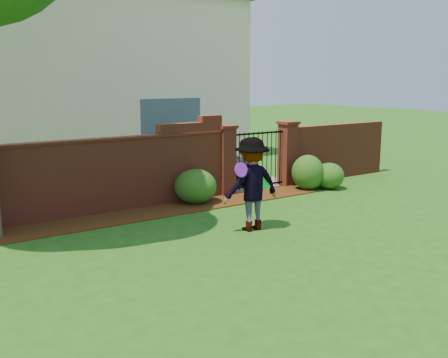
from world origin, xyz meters
TOP-DOWN VIEW (x-y plane):
  - ground at (0.00, 0.00)m, footprint 80.00×80.00m
  - mulch_bed at (-0.95, 3.34)m, footprint 11.10×1.08m
  - brick_wall at (-2.01, 4.00)m, footprint 8.70×0.31m
  - brick_wall_return at (6.60, 4.00)m, footprint 4.00×0.25m
  - pillar_left at (2.40, 4.00)m, footprint 0.50×0.50m
  - pillar_right at (4.60, 4.00)m, footprint 0.50×0.50m
  - iron_gate at (3.50, 4.00)m, footprint 1.78×0.03m
  - driveway at (3.50, 8.00)m, footprint 3.20×8.00m
  - house at (1.00, 12.00)m, footprint 12.40×6.40m
  - car at (3.24, 6.03)m, footprint 2.12×4.15m
  - shrub_left at (1.20, 3.59)m, footprint 1.07×1.07m
  - shrub_middle at (4.66, 3.20)m, footprint 0.90×0.90m
  - shrub_right at (5.26, 2.95)m, footprint 0.84×0.84m
  - man at (0.96, 0.95)m, footprint 1.30×0.82m
  - frisbee_purple at (0.61, 0.86)m, footprint 0.30×0.09m
  - frisbee_green at (1.25, 0.87)m, footprint 0.30×0.09m

SIDE VIEW (x-z plane):
  - ground at x=0.00m, z-range -0.01..0.00m
  - driveway at x=3.50m, z-range 0.00..0.01m
  - mulch_bed at x=-0.95m, z-range 0.00..0.03m
  - shrub_right at x=5.26m, z-range 0.00..0.74m
  - shrub_left at x=1.20m, z-range 0.00..0.87m
  - shrub_middle at x=4.66m, z-range 0.00..0.99m
  - car at x=3.24m, z-range 0.00..1.35m
  - brick_wall_return at x=6.60m, z-range 0.00..1.70m
  - iron_gate at x=3.50m, z-range 0.05..1.65m
  - brick_wall at x=-2.01m, z-range -0.15..2.01m
  - pillar_left at x=2.40m, z-range 0.02..1.90m
  - pillar_right at x=4.60m, z-range 0.02..1.90m
  - man at x=0.96m, z-range 0.00..1.93m
  - frisbee_green at x=1.25m, z-range 0.83..1.13m
  - frisbee_purple at x=0.61m, z-range 1.17..1.47m
  - house at x=1.00m, z-range 0.01..6.31m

